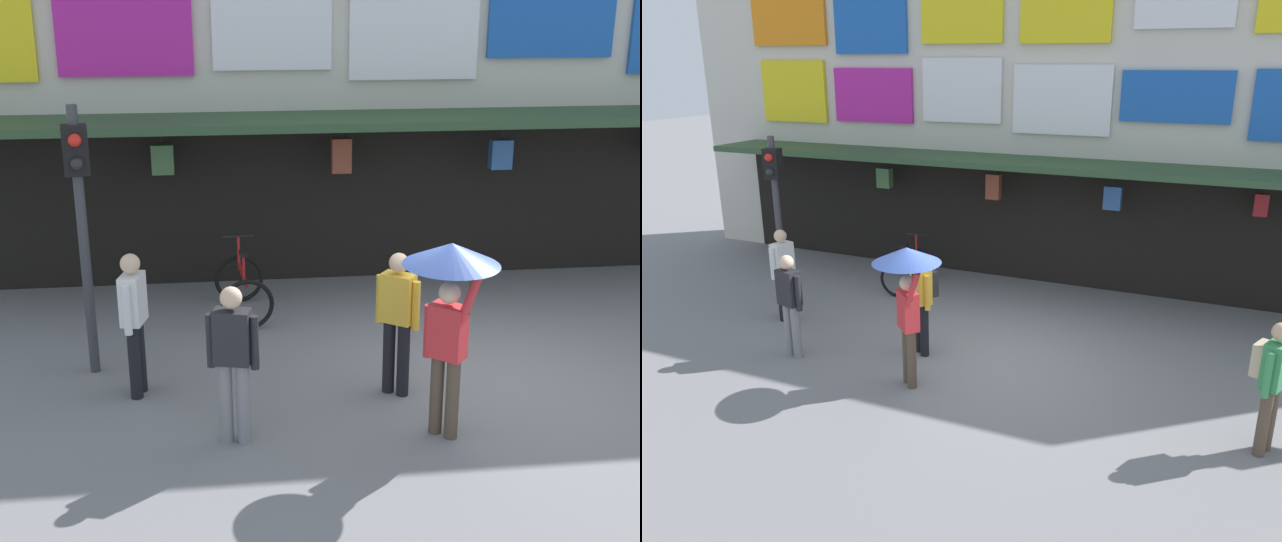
# 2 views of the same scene
# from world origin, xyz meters

# --- Properties ---
(ground_plane) EXTENTS (80.00, 80.00, 0.00)m
(ground_plane) POSITION_xyz_m (0.00, 0.00, 0.00)
(ground_plane) COLOR slate
(shopfront) EXTENTS (18.00, 2.60, 8.00)m
(shopfront) POSITION_xyz_m (-0.00, 4.57, 3.96)
(shopfront) COLOR beige
(shopfront) RESTS_ON ground
(traffic_light_near) EXTENTS (0.32, 0.35, 3.20)m
(traffic_light_near) POSITION_xyz_m (-4.52, 0.81, 2.14)
(traffic_light_near) COLOR #38383D
(traffic_light_near) RESTS_ON ground
(bicycle_parked) EXTENTS (0.81, 1.21, 1.05)m
(bicycle_parked) POSITION_xyz_m (-2.67, 2.46, 0.39)
(bicycle_parked) COLOR black
(bicycle_parked) RESTS_ON ground
(pedestrian_in_yellow) EXTENTS (0.52, 0.30, 1.68)m
(pedestrian_in_yellow) POSITION_xyz_m (-2.87, -1.07, 0.95)
(pedestrian_in_yellow) COLOR gray
(pedestrian_in_yellow) RESTS_ON ground
(pedestrian_in_red) EXTENTS (0.29, 0.52, 1.68)m
(pedestrian_in_red) POSITION_xyz_m (-3.94, 0.13, 0.95)
(pedestrian_in_red) COLOR black
(pedestrian_in_red) RESTS_ON ground
(pedestrian_with_umbrella) EXTENTS (0.96, 0.96, 2.08)m
(pedestrian_with_umbrella) POSITION_xyz_m (-0.73, -1.19, 1.64)
(pedestrian_with_umbrella) COLOR brown
(pedestrian_with_umbrella) RESTS_ON ground
(pedestrian_in_white) EXTENTS (0.48, 0.47, 1.68)m
(pedestrian_in_white) POSITION_xyz_m (-1.01, -0.17, 0.98)
(pedestrian_in_white) COLOR black
(pedestrian_in_white) RESTS_ON ground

